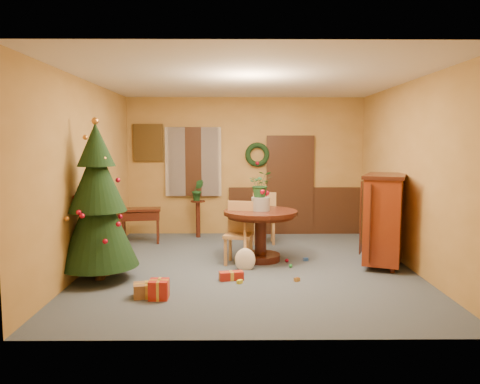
{
  "coord_description": "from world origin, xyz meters",
  "views": [
    {
      "loc": [
        -0.2,
        -7.2,
        1.94
      ],
      "look_at": [
        -0.14,
        0.4,
        1.15
      ],
      "focal_mm": 35.0,
      "sensor_mm": 36.0,
      "label": 1
    }
  ],
  "objects_px": {
    "christmas_tree": "(98,204)",
    "sideboard": "(384,217)",
    "dining_table": "(261,226)",
    "writing_desk": "(141,217)",
    "chair_near": "(239,230)"
  },
  "relations": [
    {
      "from": "dining_table",
      "to": "chair_near",
      "type": "relative_size",
      "value": 1.22
    },
    {
      "from": "christmas_tree",
      "to": "writing_desk",
      "type": "height_order",
      "value": "christmas_tree"
    },
    {
      "from": "dining_table",
      "to": "christmas_tree",
      "type": "bearing_deg",
      "value": -155.52
    },
    {
      "from": "sideboard",
      "to": "chair_near",
      "type": "bearing_deg",
      "value": 175.39
    },
    {
      "from": "dining_table",
      "to": "writing_desk",
      "type": "relative_size",
      "value": 1.5
    },
    {
      "from": "dining_table",
      "to": "chair_near",
      "type": "distance_m",
      "value": 0.38
    },
    {
      "from": "dining_table",
      "to": "sideboard",
      "type": "distance_m",
      "value": 1.98
    },
    {
      "from": "christmas_tree",
      "to": "sideboard",
      "type": "bearing_deg",
      "value": 9.92
    },
    {
      "from": "christmas_tree",
      "to": "sideboard",
      "type": "distance_m",
      "value": 4.38
    },
    {
      "from": "chair_near",
      "to": "writing_desk",
      "type": "height_order",
      "value": "chair_near"
    },
    {
      "from": "chair_near",
      "to": "writing_desk",
      "type": "bearing_deg",
      "value": 141.71
    },
    {
      "from": "writing_desk",
      "to": "sideboard",
      "type": "distance_m",
      "value": 4.54
    },
    {
      "from": "chair_near",
      "to": "christmas_tree",
      "type": "xyz_separation_m",
      "value": [
        -2.0,
        -0.94,
        0.56
      ]
    },
    {
      "from": "christmas_tree",
      "to": "writing_desk",
      "type": "xyz_separation_m",
      "value": [
        0.1,
        2.44,
        -0.58
      ]
    },
    {
      "from": "christmas_tree",
      "to": "chair_near",
      "type": "bearing_deg",
      "value": 25.05
    }
  ]
}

